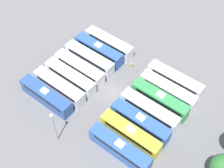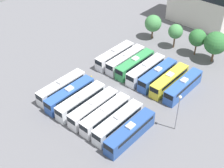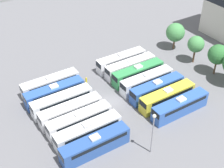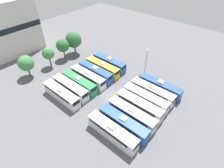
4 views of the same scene
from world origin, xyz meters
name	(u,v)px [view 3 (image 3 of 4)]	position (x,y,z in m)	size (l,w,h in m)	color
ground_plane	(111,102)	(0.00, 0.00, 0.00)	(126.19, 126.19, 0.00)	slate
bus_0	(51,84)	(-9.58, -8.52, 1.73)	(2.47, 11.89, 3.50)	silver
bus_1	(55,93)	(-6.43, -8.96, 1.73)	(2.47, 11.89, 3.50)	#2D56A8
bus_2	(62,101)	(-3.24, -8.90, 1.73)	(2.47, 11.89, 3.50)	silver
bus_3	(71,111)	(0.14, -8.72, 1.73)	(2.47, 11.89, 3.50)	silver
bus_4	(79,120)	(3.16, -8.55, 1.73)	(2.47, 11.89, 3.50)	silver
bus_5	(88,131)	(6.36, -8.57, 1.73)	(2.47, 11.89, 3.50)	silver
bus_6	(95,144)	(9.58, -9.00, 1.73)	(2.47, 11.89, 3.50)	#284C93
bus_7	(121,60)	(-9.41, 8.63, 1.73)	(2.47, 11.89, 3.50)	silver
bus_8	(130,67)	(-6.23, 8.90, 1.73)	(2.47, 11.89, 3.50)	silver
bus_9	(138,73)	(-3.33, 8.88, 1.73)	(2.47, 11.89, 3.50)	#338C4C
bus_10	(147,81)	(-0.02, 8.69, 1.73)	(2.47, 11.89, 3.50)	silver
bus_11	(157,88)	(3.15, 8.81, 1.73)	(2.47, 11.89, 3.50)	#2D56A8
bus_12	(167,97)	(6.28, 8.83, 1.73)	(2.47, 11.89, 3.50)	gold
bus_13	(180,106)	(9.65, 9.05, 1.73)	(2.47, 11.89, 3.50)	#2D56A8
worker_person	(86,80)	(-8.03, -1.18, 0.75)	(0.36, 0.36, 1.63)	gold
light_pole	(153,128)	(14.40, -1.44, 5.48)	(0.60, 0.60, 8.13)	gray
tree_0	(175,32)	(-9.46, 24.38, 4.47)	(4.57, 4.57, 6.77)	brown
tree_1	(196,44)	(-2.17, 24.02, 4.71)	(3.79, 3.79, 6.64)	brown
tree_2	(218,55)	(3.84, 24.53, 4.88)	(4.35, 4.35, 7.07)	brown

